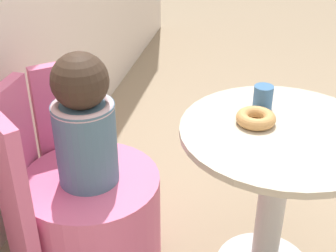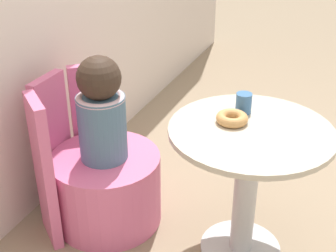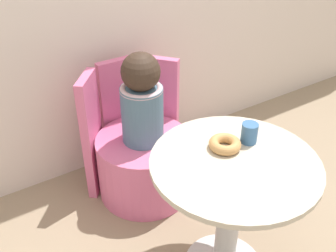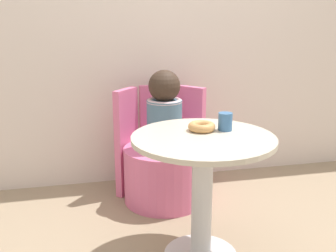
{
  "view_description": "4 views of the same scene",
  "coord_description": "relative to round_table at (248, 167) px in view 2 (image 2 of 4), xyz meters",
  "views": [
    {
      "loc": [
        -1.49,
        0.07,
        1.48
      ],
      "look_at": [
        -0.03,
        0.38,
        0.63
      ],
      "focal_mm": 50.0,
      "sensor_mm": 36.0,
      "label": 1
    },
    {
      "loc": [
        -1.79,
        -0.38,
        1.61
      ],
      "look_at": [
        -0.1,
        0.34,
        0.63
      ],
      "focal_mm": 50.0,
      "sensor_mm": 36.0,
      "label": 2
    },
    {
      "loc": [
        -0.97,
        -0.95,
        1.66
      ],
      "look_at": [
        -0.11,
        0.38,
        0.64
      ],
      "focal_mm": 42.0,
      "sensor_mm": 36.0,
      "label": 3
    },
    {
      "loc": [
        -0.62,
        -1.77,
        1.22
      ],
      "look_at": [
        -0.14,
        0.37,
        0.62
      ],
      "focal_mm": 42.0,
      "sensor_mm": 36.0,
      "label": 4
    }
  ],
  "objects": [
    {
      "name": "cup",
      "position": [
        0.14,
        0.07,
        0.24
      ],
      "size": [
        0.07,
        0.07,
        0.09
      ],
      "color": "#386699",
      "rests_on": "round_table"
    },
    {
      "name": "child_figure",
      "position": [
        -0.04,
        0.71,
        0.16
      ],
      "size": [
        0.23,
        0.23,
        0.53
      ],
      "color": "slate",
      "rests_on": "tub_chair"
    },
    {
      "name": "donut",
      "position": [
        0.02,
        0.09,
        0.22
      ],
      "size": [
        0.14,
        0.14,
        0.04
      ],
      "color": "tan",
      "rests_on": "round_table"
    },
    {
      "name": "ground_plane",
      "position": [
        0.05,
        0.02,
        -0.48
      ],
      "size": [
        12.0,
        12.0,
        0.0
      ],
      "primitive_type": "plane",
      "color": "gray"
    },
    {
      "name": "booth_backrest",
      "position": [
        -0.04,
        0.94,
        -0.1
      ],
      "size": [
        0.65,
        0.24,
        0.76
      ],
      "color": "#DB6693",
      "rests_on": "ground_plane"
    },
    {
      "name": "round_table",
      "position": [
        0.0,
        0.0,
        0.0
      ],
      "size": [
        0.71,
        0.71,
        0.67
      ],
      "color": "silver",
      "rests_on": "ground_plane"
    },
    {
      "name": "tub_chair",
      "position": [
        -0.04,
        0.71,
        -0.29
      ],
      "size": [
        0.56,
        0.56,
        0.38
      ],
      "color": "#DB6693",
      "rests_on": "ground_plane"
    }
  ]
}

